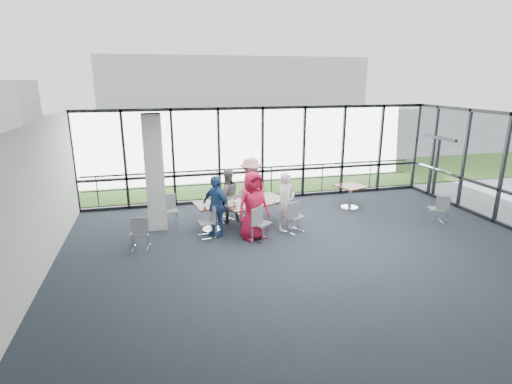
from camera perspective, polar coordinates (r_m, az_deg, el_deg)
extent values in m
cube|color=#1F232D|center=(9.66, 8.73, -9.37)|extent=(12.00, 10.00, 0.02)
cube|color=white|center=(8.79, 9.61, 9.92)|extent=(12.00, 10.00, 0.04)
cube|color=silver|center=(8.74, -30.03, -2.79)|extent=(0.10, 10.00, 3.20)
cube|color=silver|center=(5.25, 31.78, -14.88)|extent=(12.00, 0.10, 3.20)
cube|color=white|center=(13.70, 0.93, 5.44)|extent=(12.00, 0.10, 3.20)
cube|color=black|center=(15.43, 24.32, 3.13)|extent=(0.12, 1.60, 2.10)
cube|color=silver|center=(11.29, -14.27, 2.69)|extent=(0.50, 0.50, 3.20)
cube|color=slate|center=(18.80, -3.07, 3.25)|extent=(80.00, 70.00, 0.02)
cube|color=#335624|center=(16.89, -1.75, 1.92)|extent=(80.00, 5.00, 0.01)
cube|color=#B9BBC0|center=(40.72, -3.66, 14.31)|extent=(24.00, 10.00, 6.00)
cylinder|color=#2D2D33|center=(14.50, 0.29, 1.58)|extent=(12.00, 0.06, 0.06)
cube|color=#3E1811|center=(11.28, -0.37, -1.41)|extent=(2.14, 1.66, 0.04)
cylinder|color=silver|center=(11.39, -0.37, -3.21)|extent=(0.12, 0.12, 0.71)
cylinder|color=silver|center=(11.51, -0.37, -4.81)|extent=(0.56, 0.56, 0.03)
cube|color=#3E1811|center=(11.07, -6.36, -1.84)|extent=(0.98, 0.98, 0.04)
cylinder|color=silver|center=(11.19, -6.31, -3.67)|extent=(0.12, 0.12, 0.71)
cube|color=#3E1811|center=(13.26, 13.38, 0.80)|extent=(1.03, 1.03, 0.04)
cylinder|color=silver|center=(13.36, 13.27, -0.76)|extent=(0.12, 0.12, 0.71)
imported|color=red|center=(10.36, -0.43, -1.96)|extent=(1.02, 0.83, 1.81)
imported|color=silver|center=(11.02, 4.31, -1.42)|extent=(0.71, 0.63, 1.62)
imported|color=slate|center=(11.68, -4.12, -0.51)|extent=(0.84, 0.59, 1.58)
imported|color=pink|center=(12.18, -0.72, 0.72)|extent=(1.30, 1.04, 1.79)
imported|color=#2A508E|center=(10.65, -5.75, -2.00)|extent=(0.99, 1.10, 1.65)
cylinder|color=white|center=(10.76, -1.62, -2.12)|extent=(0.27, 0.27, 0.01)
cylinder|color=white|center=(11.29, 2.80, -1.26)|extent=(0.25, 0.25, 0.01)
cylinder|color=white|center=(11.24, -3.33, -1.34)|extent=(0.28, 0.28, 0.01)
cylinder|color=white|center=(11.79, 0.36, -0.49)|extent=(0.27, 0.27, 0.01)
cylinder|color=white|center=(10.91, -3.83, -1.89)|extent=(0.26, 0.26, 0.01)
cylinder|color=white|center=(10.90, -0.73, -1.53)|extent=(0.07, 0.07, 0.14)
cylinder|color=white|center=(11.25, 1.07, -0.98)|extent=(0.07, 0.07, 0.14)
cylinder|color=white|center=(11.47, -1.21, -0.63)|extent=(0.07, 0.07, 0.14)
cylinder|color=white|center=(10.78, -3.13, -1.74)|extent=(0.07, 0.07, 0.14)
cube|color=white|center=(10.87, 0.11, -1.95)|extent=(0.33, 0.30, 0.00)
cube|color=white|center=(11.53, 3.84, -0.94)|extent=(0.35, 0.28, 0.00)
cube|color=white|center=(11.59, -0.87, -0.81)|extent=(0.37, 0.34, 0.00)
cube|color=black|center=(11.28, -0.23, -1.19)|extent=(0.10, 0.07, 0.04)
cylinder|color=#A7172C|center=(11.27, -0.18, -0.83)|extent=(0.06, 0.06, 0.18)
cylinder|color=#25693C|center=(11.34, -0.18, -0.68)|extent=(0.05, 0.05, 0.20)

